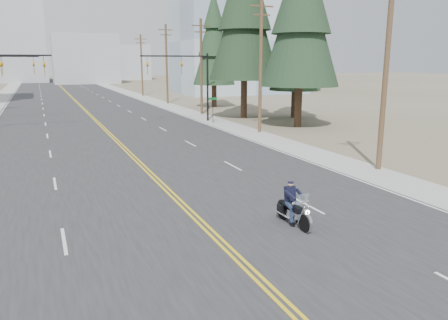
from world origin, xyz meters
TOP-DOWN VIEW (x-y plane):
  - ground_plane at (0.00, 0.00)m, footprint 400.00×400.00m
  - road at (0.00, 70.00)m, footprint 20.00×200.00m
  - sidewalk_right at (11.50, 70.00)m, footprint 3.00×200.00m
  - traffic_mast_right at (8.98, 32.00)m, footprint 7.10×0.26m
  - street_sign at (10.80, 30.00)m, footprint 0.90×0.06m
  - utility_pole_a at (12.50, 8.00)m, footprint 2.20×0.30m
  - utility_pole_b at (12.50, 23.00)m, footprint 2.20×0.30m
  - utility_pole_c at (12.50, 38.00)m, footprint 2.20×0.30m
  - utility_pole_d at (12.50, 53.00)m, footprint 2.20×0.30m
  - utility_pole_e at (12.50, 70.00)m, footprint 2.20×0.30m
  - glass_building at (32.00, 70.00)m, footprint 24.00×16.00m
  - haze_bldg_b at (8.00, 125.00)m, footprint 18.00×14.00m
  - haze_bldg_c at (40.00, 110.00)m, footprint 16.00×12.00m
  - haze_bldg_d at (-12.00, 140.00)m, footprint 20.00×15.00m
  - haze_bldg_e at (25.00, 150.00)m, footprint 14.00×14.00m
  - motorcyclist at (3.19, 2.23)m, footprint 0.96×2.19m
  - conifer_near at (17.44, 24.55)m, footprint 7.35×7.35m
  - conifer_mid at (20.98, 30.92)m, footprint 5.72×5.72m
  - conifer_tall at (15.54, 32.66)m, footprint 7.64×7.64m
  - conifer_far at (17.07, 45.49)m, footprint 5.77×5.77m

SIDE VIEW (x-z plane):
  - ground_plane at x=0.00m, z-range 0.00..0.00m
  - road at x=0.00m, z-range 0.00..0.01m
  - sidewalk_right at x=11.50m, z-range 0.00..0.01m
  - motorcyclist at x=3.19m, z-range 0.00..1.70m
  - street_sign at x=10.80m, z-range 0.49..3.12m
  - traffic_mast_right at x=8.98m, z-range 1.44..8.44m
  - utility_pole_a at x=12.50m, z-range 0.23..11.23m
  - utility_pole_c at x=12.50m, z-range 0.23..11.23m
  - utility_pole_e at x=12.50m, z-range 0.23..11.23m
  - utility_pole_b at x=12.50m, z-range 0.23..11.73m
  - utility_pole_d at x=12.50m, z-range 0.23..11.73m
  - haze_bldg_e at x=25.00m, z-range 0.00..12.00m
  - haze_bldg_b at x=8.00m, z-range 0.00..14.00m
  - conifer_mid at x=20.98m, z-range 1.13..16.39m
  - conifer_far at x=17.07m, z-range 1.14..16.60m
  - haze_bldg_c at x=40.00m, z-range 0.00..18.00m
  - glass_building at x=32.00m, z-range 0.00..20.00m
  - conifer_near at x=17.44m, z-range 1.44..20.90m
  - conifer_tall at x=15.54m, z-range 1.58..22.80m
  - haze_bldg_d at x=-12.00m, z-range 0.00..26.00m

